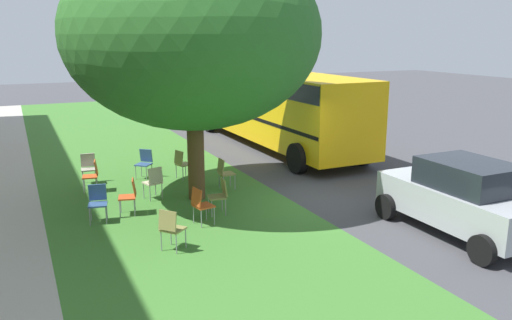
# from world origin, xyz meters

# --- Properties ---
(ground) EXTENTS (80.00, 80.00, 0.00)m
(ground) POSITION_xyz_m (0.00, 0.00, 0.00)
(ground) COLOR #424247
(grass_verge) EXTENTS (48.00, 6.00, 0.01)m
(grass_verge) POSITION_xyz_m (0.00, 3.20, 0.00)
(grass_verge) COLOR #3D752D
(grass_verge) RESTS_ON ground
(street_tree) EXTENTS (6.39, 6.39, 6.62)m
(street_tree) POSITION_xyz_m (1.29, 2.38, 4.25)
(street_tree) COLOR brown
(street_tree) RESTS_ON ground
(chair_0) EXTENTS (0.50, 0.49, 0.88)m
(chair_0) POSITION_xyz_m (0.58, 5.03, 0.52)
(chair_0) COLOR #335184
(chair_0) RESTS_ON ground
(chair_1) EXTENTS (0.52, 0.52, 0.88)m
(chair_1) POSITION_xyz_m (3.32, 2.16, 0.52)
(chair_1) COLOR olive
(chair_1) RESTS_ON ground
(chair_2) EXTENTS (0.45, 0.45, 0.88)m
(chair_2) POSITION_xyz_m (4.01, 4.77, 0.52)
(chair_2) COLOR #ADA393
(chair_2) RESTS_ON ground
(chair_3) EXTENTS (0.58, 0.59, 0.88)m
(chair_3) POSITION_xyz_m (-1.79, 3.97, 0.52)
(chair_3) COLOR olive
(chair_3) RESTS_ON ground
(chair_4) EXTENTS (0.59, 0.59, 0.88)m
(chair_4) POSITION_xyz_m (3.89, 3.15, 0.52)
(chair_4) COLOR #335184
(chair_4) RESTS_ON ground
(chair_5) EXTENTS (0.42, 0.43, 0.88)m
(chair_5) POSITION_xyz_m (1.77, 1.39, 0.52)
(chair_5) COLOR olive
(chair_5) RESTS_ON ground
(chair_6) EXTENTS (0.49, 0.49, 0.88)m
(chair_6) POSITION_xyz_m (3.09, 4.79, 0.52)
(chair_6) COLOR #C64C1E
(chair_6) RESTS_ON ground
(chair_7) EXTENTS (0.52, 0.51, 0.88)m
(chair_7) POSITION_xyz_m (1.69, 3.43, 0.52)
(chair_7) COLOR beige
(chair_7) RESTS_ON ground
(chair_8) EXTENTS (0.47, 0.47, 0.88)m
(chair_8) POSITION_xyz_m (-0.13, 2.28, 0.52)
(chair_8) COLOR olive
(chair_8) RESTS_ON ground
(chair_9) EXTENTS (0.50, 0.51, 0.88)m
(chair_9) POSITION_xyz_m (0.76, 4.25, 0.52)
(chair_9) COLOR #C64C1E
(chair_9) RESTS_ON ground
(chair_10) EXTENTS (0.49, 0.49, 0.88)m
(chair_10) POSITION_xyz_m (-0.64, 2.94, 0.52)
(chair_10) COLOR #C64C1E
(chair_10) RESTS_ON ground
(parked_car) EXTENTS (3.70, 1.92, 1.65)m
(parked_car) POSITION_xyz_m (-3.56, -2.01, 0.84)
(parked_car) COLOR #ADB2B7
(parked_car) RESTS_ON ground
(school_bus) EXTENTS (10.40, 2.80, 2.88)m
(school_bus) POSITION_xyz_m (6.43, -2.59, 1.76)
(school_bus) COLOR yellow
(school_bus) RESTS_ON ground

